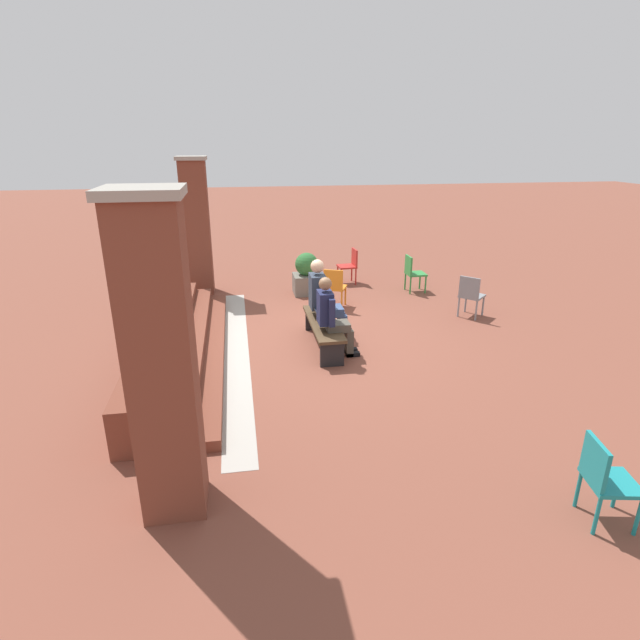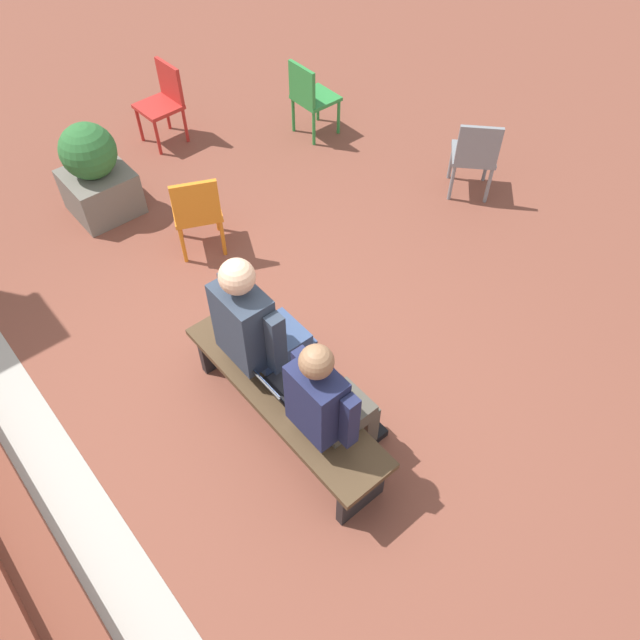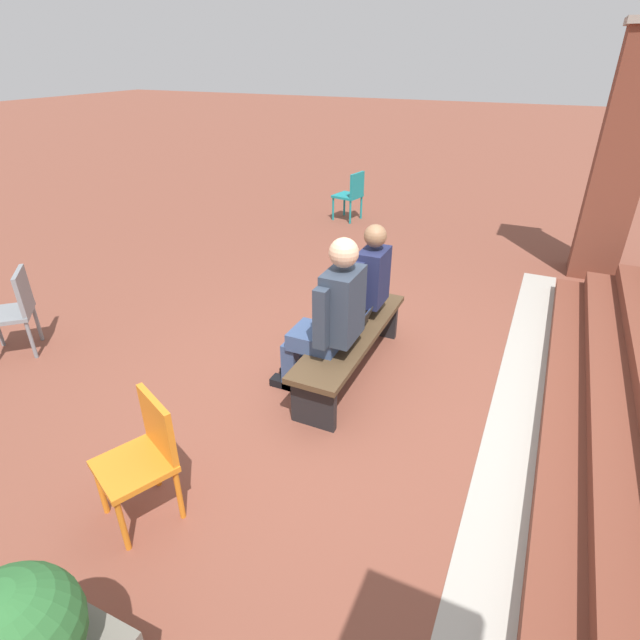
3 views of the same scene
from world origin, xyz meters
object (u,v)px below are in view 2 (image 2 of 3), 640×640
(plastic_chair_near_bench_right, at_px, (310,95))
(plastic_chair_by_pillar, at_px, (164,99))
(bench, at_px, (284,399))
(laptop, at_px, (281,387))
(planter, at_px, (95,173))
(plastic_chair_near_bench_left, at_px, (197,210))
(plastic_chair_far_left, at_px, (475,154))
(person_student, at_px, (330,403))
(person_adult, at_px, (259,328))

(plastic_chair_near_bench_right, relative_size, plastic_chair_by_pillar, 1.00)
(bench, height_order, laptop, laptop)
(planter, bearing_deg, plastic_chair_near_bench_left, -159.64)
(plastic_chair_far_left, bearing_deg, plastic_chair_near_bench_right, 15.60)
(plastic_chair_far_left, distance_m, plastic_chair_near_bench_left, 2.71)
(bench, bearing_deg, person_student, -170.63)
(person_student, relative_size, planter, 1.41)
(person_adult, distance_m, planter, 2.79)
(person_adult, distance_m, laptop, 0.43)
(person_adult, relative_size, laptop, 4.48)
(bench, xyz_separation_m, planter, (3.11, -0.17, 0.08))
(plastic_chair_near_bench_right, distance_m, plastic_chair_by_pillar, 1.57)
(person_adult, relative_size, plastic_chair_far_left, 1.71)
(bench, bearing_deg, plastic_chair_near_bench_left, -16.40)
(person_adult, height_order, planter, person_adult)
(bench, relative_size, person_student, 1.36)
(bench, xyz_separation_m, person_adult, (0.34, -0.07, 0.40))
(plastic_chair_near_bench_right, xyz_separation_m, plastic_chair_far_left, (-1.87, -0.52, 0.00))
(laptop, bearing_deg, plastic_chair_near_bench_left, -16.79)
(plastic_chair_far_left, distance_m, planter, 3.63)
(person_student, bearing_deg, laptop, 10.79)
(person_student, xyz_separation_m, plastic_chair_near_bench_right, (3.25, -2.51, -0.23))
(plastic_chair_far_left, xyz_separation_m, plastic_chair_by_pillar, (2.82, 1.78, 0.00))
(plastic_chair_far_left, bearing_deg, planter, 53.92)
(laptop, height_order, plastic_chair_far_left, plastic_chair_far_left)
(person_student, relative_size, plastic_chair_near_bench_right, 1.58)
(person_adult, bearing_deg, plastic_chair_near_bench_right, -45.03)
(plastic_chair_far_left, xyz_separation_m, plastic_chair_near_bench_left, (1.01, 2.52, 0.00))
(person_student, distance_m, laptop, 0.47)
(plastic_chair_near_bench_right, bearing_deg, plastic_chair_by_pillar, 52.81)
(plastic_chair_near_bench_left, bearing_deg, bench, 163.60)
(bench, distance_m, plastic_chair_near_bench_left, 2.08)
(plastic_chair_near_bench_right, relative_size, planter, 0.89)
(person_student, xyz_separation_m, planter, (3.52, -0.10, -0.27))
(bench, height_order, plastic_chair_near_bench_right, plastic_chair_near_bench_right)
(laptop, distance_m, plastic_chair_far_left, 3.26)
(person_adult, distance_m, plastic_chair_near_bench_right, 3.56)
(bench, distance_m, plastic_chair_by_pillar, 4.02)
(plastic_chair_near_bench_right, bearing_deg, plastic_chair_near_bench_left, 113.24)
(person_adult, xyz_separation_m, plastic_chair_near_bench_left, (1.65, -0.51, -0.27))
(person_adult, distance_m, plastic_chair_near_bench_left, 1.75)
(person_student, bearing_deg, plastic_chair_by_pillar, -16.70)
(plastic_chair_far_left, relative_size, plastic_chair_near_bench_left, 1.00)
(person_student, xyz_separation_m, person_adult, (0.74, -0.01, 0.05))
(person_student, distance_m, plastic_chair_far_left, 3.34)
(plastic_chair_far_left, relative_size, planter, 0.89)
(plastic_chair_near_bench_right, distance_m, plastic_chair_near_bench_left, 2.17)
(person_adult, bearing_deg, laptop, 165.64)
(laptop, xyz_separation_m, planter, (3.11, -0.18, -0.06))
(plastic_chair_far_left, xyz_separation_m, planter, (2.14, 2.94, -0.04))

